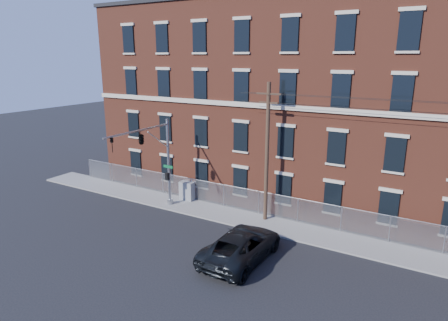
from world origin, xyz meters
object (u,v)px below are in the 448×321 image
object	(u,v)px
traffic_signal_mast	(148,146)
utility_pole_near	(267,151)
utility_cabinet	(187,191)
pickup_truck	(241,245)

from	to	relation	value
traffic_signal_mast	utility_pole_near	size ratio (longest dim) A/B	0.70
traffic_signal_mast	utility_pole_near	bearing A→B (deg)	23.14
utility_pole_near	utility_cabinet	distance (m)	8.62
traffic_signal_mast	pickup_truck	world-z (taller)	traffic_signal_mast
traffic_signal_mast	utility_cabinet	world-z (taller)	traffic_signal_mast
traffic_signal_mast	pickup_truck	distance (m)	10.47
traffic_signal_mast	utility_cabinet	xyz separation A→B (m)	(0.62, 3.82, -4.50)
traffic_signal_mast	utility_cabinet	bearing A→B (deg)	80.72
pickup_truck	traffic_signal_mast	bearing A→B (deg)	-14.01
traffic_signal_mast	utility_cabinet	distance (m)	5.93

